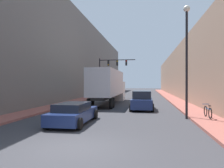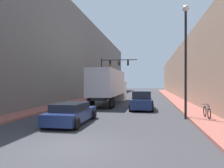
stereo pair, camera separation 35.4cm
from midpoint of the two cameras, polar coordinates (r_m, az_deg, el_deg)
ground_plane at (r=8.47m, az=-10.39°, el=-16.29°), size 200.00×200.00×0.00m
sidewalk_right at (r=37.86m, az=15.64°, el=-3.33°), size 2.04×80.00×0.15m
sidewalk_left at (r=38.82m, az=-3.83°, el=-3.23°), size 2.04×80.00×0.15m
building_right at (r=38.42m, az=21.63°, el=2.86°), size 6.00×80.00×8.39m
building_left at (r=40.15m, az=-9.45°, el=6.45°), size 6.00×80.00×13.53m
semi_truck at (r=25.65m, az=-0.10°, el=-0.34°), size 2.42×13.04×3.84m
sedan_car at (r=13.37m, az=-9.76°, el=-7.51°), size 2.04×4.77×1.25m
suv_car at (r=20.16m, az=8.35°, el=-4.36°), size 2.05×4.58×1.71m
traffic_signal_gantry at (r=37.15m, az=-0.07°, el=3.80°), size 6.19×0.35×6.64m
street_lamp at (r=15.65m, az=19.32°, el=9.10°), size 0.44×0.44×7.64m
parked_bicycle at (r=15.62m, az=24.15°, el=-6.70°), size 0.44×1.83×0.86m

